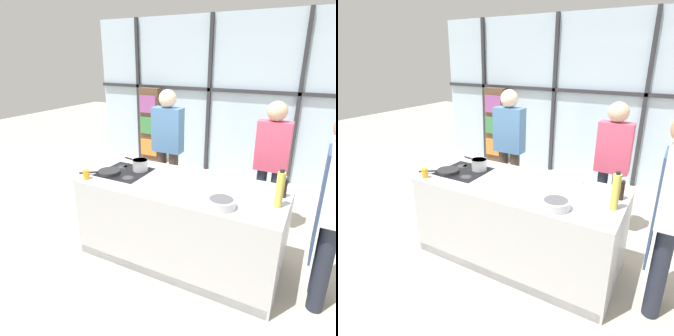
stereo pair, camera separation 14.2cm
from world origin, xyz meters
TOP-DOWN VIEW (x-y plane):
  - ground_plane at (0.00, 0.00)m, footprint 18.00×18.00m
  - back_window_wall at (0.00, 2.79)m, footprint 6.40×0.10m
  - bookshelf at (-1.95, 2.61)m, footprint 0.43×0.19m
  - demo_island at (-0.00, -0.00)m, footprint 2.09×0.92m
  - chef at (1.37, -0.02)m, footprint 0.24×0.44m
  - spectator_far_left at (-0.70, 1.01)m, footprint 0.42×0.24m
  - spectator_center_left at (0.70, 1.01)m, footprint 0.38×0.23m
  - frying_pan at (-0.84, -0.13)m, footprint 0.38×0.33m
  - saucepan at (-0.58, 0.13)m, footprint 0.33×0.18m
  - white_plate at (0.44, 0.34)m, footprint 0.25×0.25m
  - mixing_bowl at (0.52, -0.30)m, footprint 0.25×0.25m
  - oil_bottle at (0.95, -0.06)m, footprint 0.07×0.07m
  - pepper_grinder at (0.96, 0.16)m, footprint 0.06×0.06m
  - juice_glass_near at (-0.95, -0.36)m, footprint 0.06×0.06m

SIDE VIEW (x-z plane):
  - ground_plane at x=0.00m, z-range 0.00..0.00m
  - demo_island at x=0.00m, z-range 0.00..0.88m
  - bookshelf at x=-1.95m, z-range 0.00..1.53m
  - white_plate at x=0.44m, z-range 0.88..0.90m
  - frying_pan at x=-0.84m, z-range 0.89..0.92m
  - mixing_bowl at x=0.52m, z-range 0.89..0.97m
  - juice_glass_near at x=-0.95m, z-range 0.88..0.98m
  - saucepan at x=-0.58m, z-range 0.89..1.01m
  - spectator_center_left at x=0.70m, z-range 0.13..1.77m
  - spectator_far_left at x=-0.70m, z-range 0.13..1.83m
  - pepper_grinder at x=0.96m, z-range 0.87..1.09m
  - chef at x=1.37m, z-range 0.12..1.86m
  - oil_bottle at x=0.95m, z-range 0.88..1.22m
  - back_window_wall at x=0.00m, z-range 0.00..2.80m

